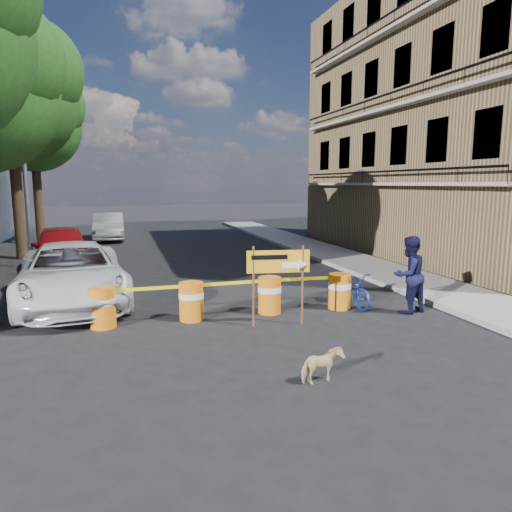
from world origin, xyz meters
TOP-DOWN VIEW (x-y plane):
  - ground at (0.00, 0.00)m, footprint 120.00×120.00m
  - sidewalk_east at (6.20, 6.00)m, footprint 2.40×40.00m
  - apartment_building at (12.00, 8.00)m, footprint 8.00×16.00m
  - tree_mid_b at (-6.73, 12.00)m, footprint 5.67×5.40m
  - tree_far at (-6.74, 17.00)m, footprint 5.04×4.80m
  - streetlamp at (-5.93, 9.50)m, footprint 1.25×0.18m
  - barrel_far_left at (-3.14, 1.07)m, footprint 0.58×0.58m
  - barrel_mid_left at (-1.17, 1.07)m, footprint 0.58×0.58m
  - barrel_mid_right at (0.76, 1.13)m, footprint 0.58×0.58m
  - barrel_far_right at (2.60, 1.00)m, footprint 0.58×0.58m
  - detour_sign at (0.81, 0.09)m, footprint 1.40×0.38m
  - pedestrian at (4.06, 0.20)m, footprint 1.08×0.93m
  - bicycle at (2.95, 1.20)m, footprint 0.75×1.00m
  - dog at (0.32, -2.92)m, footprint 0.73×0.44m
  - suv_white at (-3.98, 3.50)m, footprint 3.23×6.00m
  - sedan_red at (-4.80, 8.61)m, footprint 2.54×5.07m
  - sedan_silver at (-3.40, 17.92)m, footprint 1.71×4.65m

SIDE VIEW (x-z plane):
  - ground at x=0.00m, z-range 0.00..0.00m
  - sidewalk_east at x=6.20m, z-range 0.00..0.15m
  - dog at x=0.32m, z-range 0.00..0.58m
  - barrel_far_left at x=-3.14m, z-range 0.02..0.92m
  - barrel_mid_left at x=-1.17m, z-range 0.02..0.92m
  - barrel_mid_right at x=0.76m, z-range 0.02..0.92m
  - barrel_far_right at x=2.60m, z-range 0.02..0.92m
  - sedan_silver at x=-3.40m, z-range 0.00..1.52m
  - suv_white at x=-3.98m, z-range 0.00..1.60m
  - sedan_red at x=-4.80m, z-range 0.00..1.66m
  - bicycle at x=2.95m, z-range 0.00..1.72m
  - pedestrian at x=4.06m, z-range 0.00..1.91m
  - detour_sign at x=0.81m, z-range 0.42..2.23m
  - streetlamp at x=-5.93m, z-range 0.38..8.38m
  - apartment_building at x=12.00m, z-range 0.00..12.00m
  - tree_far at x=-6.74m, z-range 1.80..10.64m
  - tree_mid_b at x=-6.73m, z-range 1.90..11.53m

